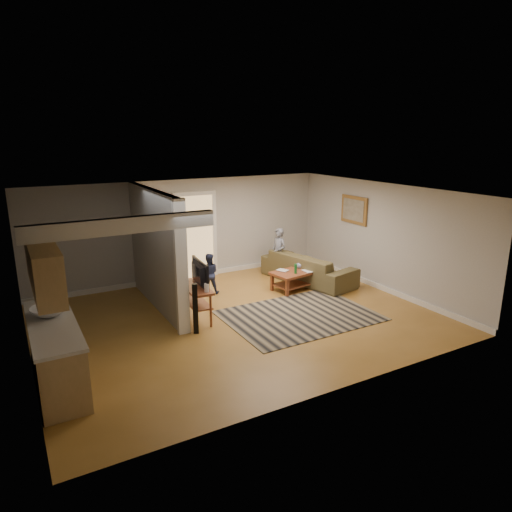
{
  "coord_description": "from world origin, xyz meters",
  "views": [
    {
      "loc": [
        -3.84,
        -7.53,
        3.57
      ],
      "look_at": [
        0.64,
        0.47,
        1.1
      ],
      "focal_mm": 32.0,
      "sensor_mm": 36.0,
      "label": 1
    }
  ],
  "objects_px": {
    "toy_basket": "(175,287)",
    "toddler": "(209,293)",
    "coffee_table": "(296,275)",
    "child": "(278,277)",
    "tv_console": "(196,289)",
    "speaker_right": "(167,283)",
    "sofa": "(308,281)",
    "speaker_left": "(195,309)"
  },
  "relations": [
    {
      "from": "coffee_table",
      "to": "toy_basket",
      "type": "distance_m",
      "value": 2.83
    },
    {
      "from": "toy_basket",
      "to": "child",
      "type": "xyz_separation_m",
      "value": [
        2.73,
        -0.12,
        -0.15
      ]
    },
    {
      "from": "sofa",
      "to": "toddler",
      "type": "xyz_separation_m",
      "value": [
        -2.52,
        0.37,
        0.0
      ]
    },
    {
      "from": "coffee_table",
      "to": "tv_console",
      "type": "distance_m",
      "value": 2.81
    },
    {
      "from": "speaker_left",
      "to": "toddler",
      "type": "distance_m",
      "value": 2.22
    },
    {
      "from": "child",
      "to": "tv_console",
      "type": "bearing_deg",
      "value": -72.47
    },
    {
      "from": "coffee_table",
      "to": "toddler",
      "type": "bearing_deg",
      "value": 159.69
    },
    {
      "from": "speaker_left",
      "to": "toy_basket",
      "type": "relative_size",
      "value": 2.36
    },
    {
      "from": "coffee_table",
      "to": "speaker_left",
      "type": "xyz_separation_m",
      "value": [
        -3.0,
        -1.16,
        0.13
      ]
    },
    {
      "from": "toddler",
      "to": "child",
      "type": "bearing_deg",
      "value": -151.2
    },
    {
      "from": "tv_console",
      "to": "toy_basket",
      "type": "distance_m",
      "value": 1.75
    },
    {
      "from": "tv_console",
      "to": "speaker_left",
      "type": "bearing_deg",
      "value": -109.55
    },
    {
      "from": "sofa",
      "to": "speaker_left",
      "type": "relative_size",
      "value": 2.56
    },
    {
      "from": "speaker_right",
      "to": "toddler",
      "type": "height_order",
      "value": "speaker_right"
    },
    {
      "from": "coffee_table",
      "to": "toddler",
      "type": "relative_size",
      "value": 1.29
    },
    {
      "from": "sofa",
      "to": "speaker_left",
      "type": "xyz_separation_m",
      "value": [
        -3.6,
        -1.51,
        0.48
      ]
    },
    {
      "from": "speaker_right",
      "to": "toy_basket",
      "type": "relative_size",
      "value": 2.55
    },
    {
      "from": "tv_console",
      "to": "speaker_left",
      "type": "relative_size",
      "value": 1.18
    },
    {
      "from": "sofa",
      "to": "coffee_table",
      "type": "bearing_deg",
      "value": 107.17
    },
    {
      "from": "sofa",
      "to": "toddler",
      "type": "distance_m",
      "value": 2.55
    },
    {
      "from": "sofa",
      "to": "speaker_right",
      "type": "height_order",
      "value": "speaker_right"
    },
    {
      "from": "coffee_table",
      "to": "speaker_left",
      "type": "height_order",
      "value": "speaker_left"
    },
    {
      "from": "toy_basket",
      "to": "coffee_table",
      "type": "bearing_deg",
      "value": -22.99
    },
    {
      "from": "tv_console",
      "to": "toy_basket",
      "type": "relative_size",
      "value": 2.78
    },
    {
      "from": "sofa",
      "to": "toy_basket",
      "type": "distance_m",
      "value": 3.29
    },
    {
      "from": "toddler",
      "to": "coffee_table",
      "type": "bearing_deg",
      "value": -179.14
    },
    {
      "from": "speaker_left",
      "to": "speaker_right",
      "type": "distance_m",
      "value": 1.6
    },
    {
      "from": "tv_console",
      "to": "speaker_right",
      "type": "height_order",
      "value": "speaker_right"
    },
    {
      "from": "speaker_left",
      "to": "child",
      "type": "bearing_deg",
      "value": 58.23
    },
    {
      "from": "sofa",
      "to": "tv_console",
      "type": "bearing_deg",
      "value": 92.65
    },
    {
      "from": "coffee_table",
      "to": "speaker_right",
      "type": "height_order",
      "value": "speaker_right"
    },
    {
      "from": "tv_console",
      "to": "toy_basket",
      "type": "bearing_deg",
      "value": 89.54
    },
    {
      "from": "speaker_right",
      "to": "toddler",
      "type": "xyz_separation_m",
      "value": [
        1.08,
        0.27,
        -0.52
      ]
    },
    {
      "from": "coffee_table",
      "to": "child",
      "type": "bearing_deg",
      "value": 82.84
    },
    {
      "from": "speaker_right",
      "to": "toy_basket",
      "type": "bearing_deg",
      "value": 59.94
    },
    {
      "from": "coffee_table",
      "to": "child",
      "type": "height_order",
      "value": "coffee_table"
    },
    {
      "from": "coffee_table",
      "to": "sofa",
      "type": "bearing_deg",
      "value": 29.8
    },
    {
      "from": "tv_console",
      "to": "child",
      "type": "bearing_deg",
      "value": 32.75
    },
    {
      "from": "speaker_left",
      "to": "sofa",
      "type": "bearing_deg",
      "value": 46.43
    },
    {
      "from": "toy_basket",
      "to": "toddler",
      "type": "xyz_separation_m",
      "value": [
        0.68,
        -0.39,
        -0.15
      ]
    },
    {
      "from": "speaker_left",
      "to": "toddler",
      "type": "relative_size",
      "value": 1.01
    },
    {
      "from": "toy_basket",
      "to": "toddler",
      "type": "distance_m",
      "value": 0.8
    }
  ]
}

